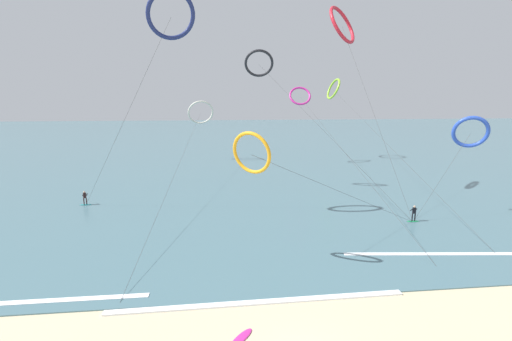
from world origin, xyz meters
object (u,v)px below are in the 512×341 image
object	(u,v)px
surfboard_spare	(241,338)
kite_crimson	(342,25)
kite_charcoal	(259,64)
surfer_emerald	(414,215)
kite_cobalt	(471,132)
kite_navy	(171,15)
surfer_teal	(85,199)
kite_amber	(252,153)
kite_magenta	(300,96)
kite_ivory	(201,112)
kite_lime	(334,89)

from	to	relation	value
surfboard_spare	kite_crimson	bearing A→B (deg)	63.00
surfboard_spare	kite_charcoal	bearing A→B (deg)	81.58
surfer_emerald	kite_cobalt	bearing A→B (deg)	17.98
kite_navy	surfer_teal	bearing A→B (deg)	-45.34
kite_amber	kite_cobalt	world-z (taller)	kite_cobalt
kite_charcoal	kite_magenta	distance (m)	22.42
kite_magenta	kite_crimson	size ratio (longest dim) A/B	1.92
kite_navy	kite_magenta	world-z (taller)	kite_navy
kite_ivory	surfer_emerald	bearing A→B (deg)	109.44
kite_magenta	kite_cobalt	xyz separation A→B (m)	(10.36, -33.39, -4.00)
kite_crimson	kite_charcoal	bearing A→B (deg)	124.06
kite_charcoal	kite_ivory	distance (m)	27.50
kite_magenta	kite_crimson	distance (m)	23.19
surfer_emerald	kite_crimson	xyz separation A→B (m)	(-3.85, 13.34, 20.86)
surfer_teal	kite_amber	world-z (taller)	kite_amber
surfer_emerald	surfboard_spare	xyz separation A→B (m)	(-18.89, -16.18, -0.78)
kite_magenta	kite_ivory	size ratio (longest dim) A/B	0.85
kite_charcoal	kite_amber	bearing A→B (deg)	86.40
kite_navy	kite_crimson	bearing A→B (deg)	-175.62
kite_navy	kite_lime	distance (m)	45.75
surfer_teal	kite_navy	distance (m)	23.43
kite_charcoal	kite_navy	bearing A→B (deg)	52.74
kite_amber	surfer_emerald	bearing A→B (deg)	-117.41
surfboard_spare	surfer_teal	bearing A→B (deg)	123.00
kite_crimson	kite_ivory	xyz separation A→B (m)	(-19.34, 26.96, -11.82)
kite_charcoal	surfboard_spare	size ratio (longest dim) A/B	10.46
kite_navy	kite_ivory	world-z (taller)	kite_navy
kite_navy	surfboard_spare	xyz separation A→B (m)	(5.21, -20.38, -20.35)
surfer_emerald	kite_charcoal	distance (m)	26.47
kite_magenta	kite_amber	bearing A→B (deg)	-102.78
kite_magenta	surfer_emerald	bearing A→B (deg)	-78.74
kite_amber	kite_crimson	size ratio (longest dim) A/B	0.79
kite_lime	surfboard_spare	bearing A→B (deg)	-27.78
surfer_teal	kite_crimson	distance (m)	38.26
surfer_emerald	kite_cobalt	distance (m)	10.52
kite_lime	kite_crimson	size ratio (longest dim) A/B	2.11
kite_lime	kite_cobalt	distance (m)	38.71
kite_crimson	kite_navy	bearing A→B (deg)	159.13
surfer_emerald	kite_charcoal	size ratio (longest dim) A/B	0.09
surfer_teal	kite_charcoal	distance (m)	27.51
surfer_emerald	surfer_teal	bearing A→B (deg)	169.50
kite_cobalt	surfboard_spare	distance (m)	32.10
surfer_emerald	kite_navy	bearing A→B (deg)	174.85
surfer_teal	kite_lime	xyz separation A→B (m)	(39.83, 30.02, 13.74)
kite_charcoal	kite_lime	size ratio (longest dim) A/B	0.37
surfer_emerald	kite_amber	distance (m)	20.66
kite_amber	surfboard_spare	size ratio (longest dim) A/B	10.57
kite_crimson	surfboard_spare	bearing A→B (deg)	-162.16
kite_amber	kite_crimson	distance (m)	28.33
kite_amber	kite_ivory	world-z (taller)	kite_ivory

